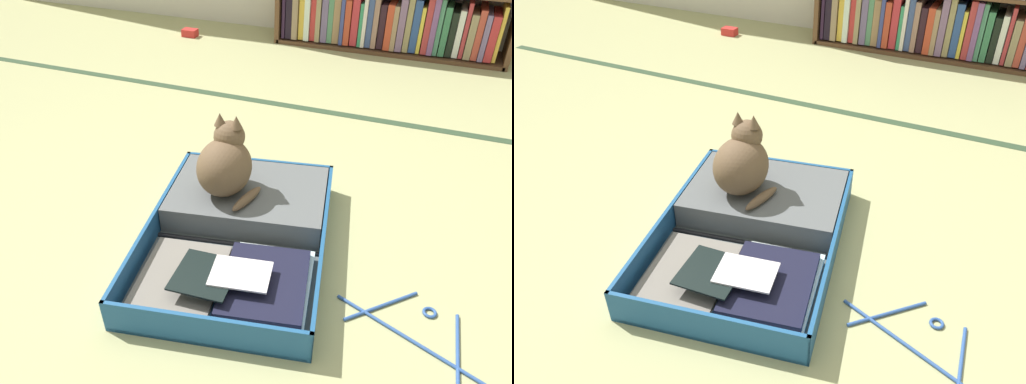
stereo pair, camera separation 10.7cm
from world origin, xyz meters
TOP-DOWN VIEW (x-y plane):
  - ground_plane at (0.00, 0.00)m, footprint 10.00×10.00m
  - tatami_border at (0.00, 1.20)m, footprint 4.80×0.05m
  - open_suitcase at (-0.11, 0.17)m, footprint 0.70×0.88m
  - black_cat at (-0.21, 0.26)m, footprint 0.22×0.23m
  - clothes_hanger at (0.48, -0.04)m, footprint 0.43×0.30m
  - small_red_pouch at (-1.26, 2.01)m, footprint 0.10×0.07m

SIDE VIEW (x-z plane):
  - ground_plane at x=0.00m, z-range 0.00..0.00m
  - tatami_border at x=0.00m, z-range 0.00..0.00m
  - clothes_hanger at x=0.48m, z-range 0.00..0.01m
  - small_red_pouch at x=-1.26m, z-range 0.00..0.05m
  - open_suitcase at x=-0.11m, z-range -0.01..0.10m
  - black_cat at x=-0.21m, z-range 0.08..0.35m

